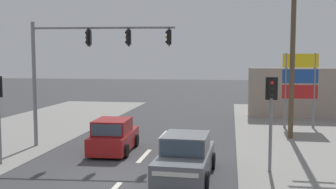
{
  "coord_description": "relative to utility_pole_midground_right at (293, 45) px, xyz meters",
  "views": [
    {
      "loc": [
        3.72,
        -13.52,
        4.19
      ],
      "look_at": [
        0.89,
        4.0,
        2.63
      ],
      "focal_mm": 42.0,
      "sensor_mm": 36.0,
      "label": 1
    }
  ],
  "objects": [
    {
      "name": "traffic_signal_mast",
      "position": [
        -10.17,
        -3.67,
        -0.64
      ],
      "size": [
        6.87,
        0.86,
        6.0
      ],
      "color": "slate",
      "rests_on": "ground"
    },
    {
      "name": "utility_pole_midground_right",
      "position": [
        0.0,
        0.0,
        0.0
      ],
      "size": [
        1.8,
        0.26,
        9.51
      ],
      "color": "brown",
      "rests_on": "ground"
    },
    {
      "name": "shopping_plaza_sign",
      "position": [
        0.99,
        3.44,
        -2.01
      ],
      "size": [
        2.1,
        0.16,
        4.6
      ],
      "color": "slate",
      "rests_on": "ground"
    },
    {
      "name": "pedestal_signal_right_kerb",
      "position": [
        -1.69,
        -6.66,
        -2.58
      ],
      "size": [
        0.44,
        0.29,
        3.56
      ],
      "color": "slate",
      "rests_on": "ground"
    },
    {
      "name": "shopfront_wall_far",
      "position": [
        4.11,
        8.02,
        -3.19
      ],
      "size": [
        12.0,
        1.0,
        3.6
      ],
      "primitive_type": "cube",
      "color": "#A39384",
      "rests_on": "ground"
    },
    {
      "name": "ground_plane",
      "position": [
        -6.89,
        -7.98,
        -4.99
      ],
      "size": [
        140.0,
        140.0,
        0.0
      ],
      "primitive_type": "plane",
      "color": "#3A3A3D"
    },
    {
      "name": "lane_dash_mid",
      "position": [
        -6.89,
        -4.98,
        -4.99
      ],
      "size": [
        0.2,
        2.4,
        0.01
      ],
      "primitive_type": "cube",
      "color": "silver",
      "rests_on": "ground"
    },
    {
      "name": "sedan_oncoming_mid",
      "position": [
        -4.73,
        -7.83,
        -4.29
      ],
      "size": [
        2.01,
        4.3,
        1.56
      ],
      "color": "slate",
      "rests_on": "ground"
    },
    {
      "name": "hatchback_receding_far",
      "position": [
        -8.44,
        -4.42,
        -4.29
      ],
      "size": [
        1.89,
        3.7,
        1.53
      ],
      "color": "maroon",
      "rests_on": "ground"
    },
    {
      "name": "lane_dash_far",
      "position": [
        -6.89,
        0.02,
        -4.99
      ],
      "size": [
        0.2,
        2.4,
        0.01
      ],
      "primitive_type": "cube",
      "color": "silver",
      "rests_on": "ground"
    }
  ]
}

